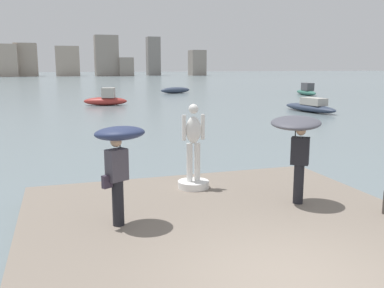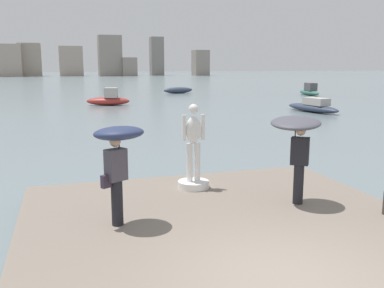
{
  "view_description": "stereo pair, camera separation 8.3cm",
  "coord_description": "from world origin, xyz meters",
  "px_view_note": "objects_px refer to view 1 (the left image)",
  "views": [
    {
      "loc": [
        -3.0,
        -4.92,
        3.4
      ],
      "look_at": [
        0.0,
        4.63,
        1.55
      ],
      "focal_mm": 39.75,
      "sensor_mm": 36.0,
      "label": 1
    },
    {
      "loc": [
        -2.92,
        -4.95,
        3.4
      ],
      "look_at": [
        0.0,
        4.63,
        1.55
      ],
      "focal_mm": 39.75,
      "sensor_mm": 36.0,
      "label": 2
    }
  ],
  "objects_px": {
    "boat_near": "(175,90)",
    "boat_far": "(106,99)",
    "onlooker_left": "(119,148)",
    "boat_mid": "(310,107)",
    "boat_leftward": "(306,91)",
    "statue_white_figure": "(193,158)",
    "onlooker_right": "(297,135)"
  },
  "relations": [
    {
      "from": "onlooker_left",
      "to": "boat_near",
      "type": "height_order",
      "value": "onlooker_left"
    },
    {
      "from": "boat_near",
      "to": "boat_far",
      "type": "height_order",
      "value": "boat_far"
    },
    {
      "from": "boat_mid",
      "to": "statue_white_figure",
      "type": "bearing_deg",
      "value": -129.8
    },
    {
      "from": "boat_far",
      "to": "boat_leftward",
      "type": "xyz_separation_m",
      "value": [
        23.81,
        6.16,
        -0.0
      ]
    },
    {
      "from": "boat_far",
      "to": "onlooker_right",
      "type": "bearing_deg",
      "value": -88.14
    },
    {
      "from": "statue_white_figure",
      "to": "boat_far",
      "type": "height_order",
      "value": "statue_white_figure"
    },
    {
      "from": "statue_white_figure",
      "to": "onlooker_right",
      "type": "distance_m",
      "value": 2.64
    },
    {
      "from": "boat_far",
      "to": "boat_leftward",
      "type": "bearing_deg",
      "value": 14.51
    },
    {
      "from": "statue_white_figure",
      "to": "boat_leftward",
      "type": "height_order",
      "value": "statue_white_figure"
    },
    {
      "from": "onlooker_right",
      "to": "boat_near",
      "type": "distance_m",
      "value": 44.51
    },
    {
      "from": "boat_near",
      "to": "boat_far",
      "type": "xyz_separation_m",
      "value": [
        -10.07,
        -14.05,
        0.13
      ]
    },
    {
      "from": "onlooker_left",
      "to": "onlooker_right",
      "type": "relative_size",
      "value": 0.98
    },
    {
      "from": "onlooker_left",
      "to": "boat_mid",
      "type": "bearing_deg",
      "value": 49.39
    },
    {
      "from": "onlooker_right",
      "to": "boat_mid",
      "type": "distance_m",
      "value": 23.53
    },
    {
      "from": "boat_near",
      "to": "boat_leftward",
      "type": "height_order",
      "value": "boat_leftward"
    },
    {
      "from": "boat_near",
      "to": "statue_white_figure",
      "type": "bearing_deg",
      "value": -104.63
    },
    {
      "from": "onlooker_left",
      "to": "boat_far",
      "type": "height_order",
      "value": "onlooker_left"
    },
    {
      "from": "onlooker_left",
      "to": "onlooker_right",
      "type": "xyz_separation_m",
      "value": [
        3.87,
        0.15,
        0.04
      ]
    },
    {
      "from": "onlooker_right",
      "to": "statue_white_figure",
      "type": "bearing_deg",
      "value": 135.32
    },
    {
      "from": "onlooker_left",
      "to": "boat_leftward",
      "type": "relative_size",
      "value": 0.39
    },
    {
      "from": "statue_white_figure",
      "to": "onlooker_left",
      "type": "height_order",
      "value": "statue_white_figure"
    },
    {
      "from": "statue_white_figure",
      "to": "onlooker_left",
      "type": "relative_size",
      "value": 1.09
    },
    {
      "from": "statue_white_figure",
      "to": "onlooker_right",
      "type": "height_order",
      "value": "statue_white_figure"
    },
    {
      "from": "boat_far",
      "to": "boat_leftward",
      "type": "relative_size",
      "value": 0.8
    },
    {
      "from": "boat_mid",
      "to": "boat_leftward",
      "type": "bearing_deg",
      "value": 58.59
    },
    {
      "from": "onlooker_left",
      "to": "boat_near",
      "type": "distance_m",
      "value": 45.6
    },
    {
      "from": "statue_white_figure",
      "to": "boat_leftward",
      "type": "distance_m",
      "value": 41.9
    },
    {
      "from": "statue_white_figure",
      "to": "onlooker_left",
      "type": "xyz_separation_m",
      "value": [
        -2.08,
        -1.92,
        0.73
      ]
    },
    {
      "from": "onlooker_right",
      "to": "boat_far",
      "type": "height_order",
      "value": "onlooker_right"
    },
    {
      "from": "onlooker_right",
      "to": "boat_leftward",
      "type": "bearing_deg",
      "value": 57.34
    },
    {
      "from": "onlooker_right",
      "to": "boat_near",
      "type": "relative_size",
      "value": 0.46
    },
    {
      "from": "onlooker_right",
      "to": "boat_near",
      "type": "height_order",
      "value": "onlooker_right"
    }
  ]
}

